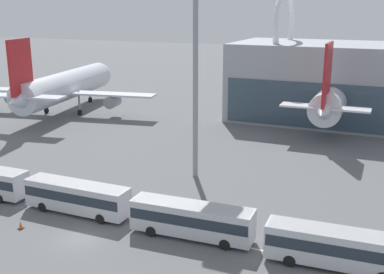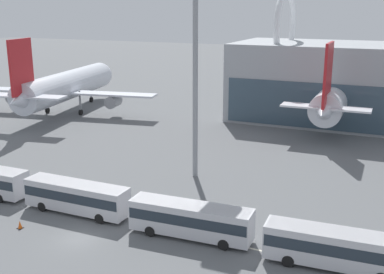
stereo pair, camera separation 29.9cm
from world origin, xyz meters
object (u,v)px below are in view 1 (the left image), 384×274
at_px(shuttle_bus_3, 192,218).
at_px(shuttle_bus_4, 337,246).
at_px(airliner_at_gate_far, 336,95).
at_px(airliner_at_gate_near, 64,86).
at_px(floodlight_mast, 196,34).
at_px(traffic_cone_0, 21,225).
at_px(shuttle_bus_2, 77,196).

bearing_deg(shuttle_bus_3, shuttle_bus_4, -3.28).
distance_m(airliner_at_gate_far, shuttle_bus_4, 51.26).
relative_size(airliner_at_gate_near, airliner_at_gate_far, 0.98).
bearing_deg(shuttle_bus_4, shuttle_bus_3, 176.50).
bearing_deg(airliner_at_gate_near, airliner_at_gate_far, -86.68).
height_order(floodlight_mast, traffic_cone_0, floodlight_mast).
xyz_separation_m(airliner_at_gate_far, traffic_cone_0, (-21.25, -55.46, -4.84)).
distance_m(shuttle_bus_2, shuttle_bus_4, 25.60).
bearing_deg(floodlight_mast, airliner_at_gate_far, 71.36).
height_order(shuttle_bus_4, traffic_cone_0, shuttle_bus_4).
bearing_deg(shuttle_bus_4, floodlight_mast, 138.13).
bearing_deg(floodlight_mast, traffic_cone_0, -114.83).
bearing_deg(shuttle_bus_2, shuttle_bus_3, -0.86).
bearing_deg(airliner_at_gate_near, shuttle_bus_4, -134.56).
bearing_deg(shuttle_bus_4, airliner_at_gate_far, 95.15).
bearing_deg(airliner_at_gate_near, shuttle_bus_2, -151.12).
height_order(shuttle_bus_3, floodlight_mast, floodlight_mast).
height_order(shuttle_bus_2, traffic_cone_0, shuttle_bus_2).
distance_m(airliner_at_gate_near, traffic_cone_0, 52.01).
height_order(shuttle_bus_2, shuttle_bus_4, same).
bearing_deg(traffic_cone_0, airliner_at_gate_far, 69.04).
bearing_deg(airliner_at_gate_far, shuttle_bus_3, 172.48).
distance_m(airliner_at_gate_far, shuttle_bus_3, 50.93).
relative_size(shuttle_bus_3, floodlight_mast, 0.47).
distance_m(shuttle_bus_4, traffic_cone_0, 28.83).
xyz_separation_m(shuttle_bus_4, traffic_cone_0, (-28.38, -4.81, -1.51)).
bearing_deg(traffic_cone_0, floodlight_mast, 65.17).
xyz_separation_m(airliner_at_gate_far, floodlight_mast, (-11.89, -35.24, 12.08)).
bearing_deg(shuttle_bus_2, airliner_at_gate_near, 129.51).
relative_size(airliner_at_gate_near, shuttle_bus_4, 3.25).
relative_size(shuttle_bus_4, traffic_cone_0, 14.77).
bearing_deg(shuttle_bus_4, airliner_at_gate_near, 143.06).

